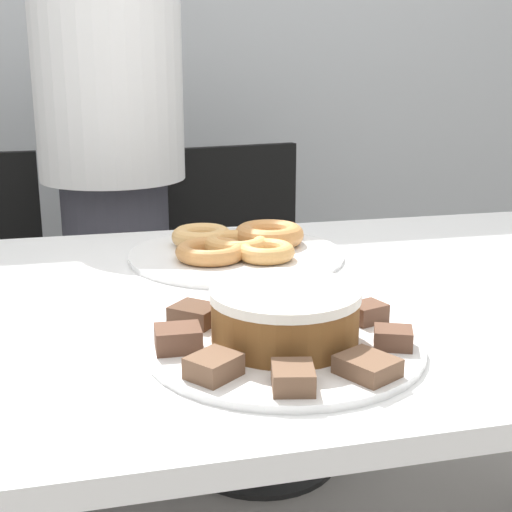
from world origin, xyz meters
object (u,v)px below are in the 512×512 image
(person_standing, at_px, (112,156))
(plate_cake, at_px, (285,345))
(plate_donuts, at_px, (236,255))
(office_chair_right, at_px, (253,316))
(frosted_cake, at_px, (285,315))

(person_standing, xyz_separation_m, plate_cake, (0.15, -1.01, -0.11))
(person_standing, distance_m, plate_donuts, 0.63)
(office_chair_right, height_order, plate_donuts, office_chair_right)
(person_standing, height_order, plate_donuts, person_standing)
(plate_cake, bearing_deg, office_chair_right, 78.53)
(person_standing, height_order, plate_cake, person_standing)
(plate_cake, distance_m, frosted_cake, 0.04)
(person_standing, relative_size, plate_cake, 4.98)
(person_standing, distance_m, frosted_cake, 1.02)
(plate_cake, relative_size, frosted_cake, 1.87)
(person_standing, height_order, office_chair_right, person_standing)
(plate_cake, bearing_deg, frosted_cake, 180.00)
(person_standing, relative_size, plate_donuts, 4.44)
(office_chair_right, distance_m, plate_donuts, 0.78)
(frosted_cake, bearing_deg, plate_donuts, 85.83)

